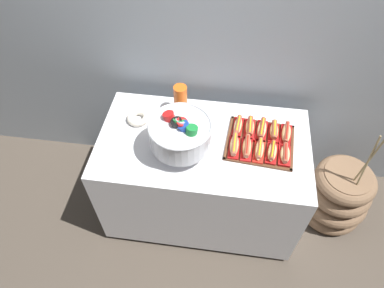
% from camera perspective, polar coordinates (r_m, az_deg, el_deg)
% --- Properties ---
extents(ground_plane, '(10.00, 10.00, 0.00)m').
position_cam_1_polar(ground_plane, '(2.78, 1.51, -10.22)').
color(ground_plane, '#4C4238').
extents(back_wall, '(6.00, 0.10, 2.60)m').
position_cam_1_polar(back_wall, '(2.21, 4.00, 19.70)').
color(back_wall, '#9EA8B2').
rests_on(back_wall, ground_plane).
extents(buffet_table, '(1.32, 0.74, 0.80)m').
position_cam_1_polar(buffet_table, '(2.43, 1.71, -5.36)').
color(buffet_table, silver).
rests_on(buffet_table, ground_plane).
extents(floor_vase, '(0.48, 0.48, 0.98)m').
position_cam_1_polar(floor_vase, '(2.76, 22.84, -7.76)').
color(floor_vase, brown).
rests_on(floor_vase, ground_plane).
extents(serving_tray, '(0.43, 0.39, 0.01)m').
position_cam_1_polar(serving_tray, '(2.15, 11.18, 0.22)').
color(serving_tray, '#56331E').
rests_on(serving_tray, buffet_table).
extents(hot_dog_0, '(0.07, 0.18, 0.06)m').
position_cam_1_polar(hot_dog_0, '(2.07, 7.02, -0.24)').
color(hot_dog_0, '#B21414').
rests_on(hot_dog_0, serving_tray).
extents(hot_dog_1, '(0.07, 0.18, 0.06)m').
position_cam_1_polar(hot_dog_1, '(2.07, 9.07, -0.58)').
color(hot_dog_1, red).
rests_on(hot_dog_1, serving_tray).
extents(hot_dog_2, '(0.08, 0.18, 0.06)m').
position_cam_1_polar(hot_dog_2, '(2.08, 11.10, -0.95)').
color(hot_dog_2, red).
rests_on(hot_dog_2, serving_tray).
extents(hot_dog_3, '(0.08, 0.17, 0.06)m').
position_cam_1_polar(hot_dog_3, '(2.08, 13.14, -1.29)').
color(hot_dog_3, '#B21414').
rests_on(hot_dog_3, serving_tray).
extents(hot_dog_4, '(0.08, 0.16, 0.06)m').
position_cam_1_polar(hot_dog_4, '(2.09, 15.15, -1.64)').
color(hot_dog_4, red).
rests_on(hot_dog_4, serving_tray).
extents(hot_dog_5, '(0.08, 0.18, 0.06)m').
position_cam_1_polar(hot_dog_5, '(2.18, 7.60, 2.97)').
color(hot_dog_5, '#B21414').
rests_on(hot_dog_5, serving_tray).
extents(hot_dog_6, '(0.07, 0.17, 0.06)m').
position_cam_1_polar(hot_dog_6, '(2.18, 9.55, 2.70)').
color(hot_dog_6, red).
rests_on(hot_dog_6, serving_tray).
extents(hot_dog_7, '(0.09, 0.19, 0.06)m').
position_cam_1_polar(hot_dog_7, '(2.19, 11.49, 2.36)').
color(hot_dog_7, '#B21414').
rests_on(hot_dog_7, serving_tray).
extents(hot_dog_8, '(0.07, 0.16, 0.06)m').
position_cam_1_polar(hot_dog_8, '(2.19, 13.43, 2.07)').
color(hot_dog_8, '#B21414').
rests_on(hot_dog_8, serving_tray).
extents(hot_dog_9, '(0.09, 0.18, 0.06)m').
position_cam_1_polar(hot_dog_9, '(2.20, 15.34, 1.68)').
color(hot_dog_9, '#B21414').
rests_on(hot_dog_9, serving_tray).
extents(punch_bowl, '(0.37, 0.37, 0.28)m').
position_cam_1_polar(punch_bowl, '(1.96, -1.93, 1.80)').
color(punch_bowl, silver).
rests_on(punch_bowl, buffet_table).
extents(cup_stack, '(0.09, 0.09, 0.20)m').
position_cam_1_polar(cup_stack, '(2.24, -1.92, 7.41)').
color(cup_stack, '#EA5B19').
rests_on(cup_stack, buffet_table).
extents(donut, '(0.15, 0.15, 0.04)m').
position_cam_1_polar(donut, '(2.26, -8.94, 4.31)').
color(donut, silver).
rests_on(donut, buffet_table).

